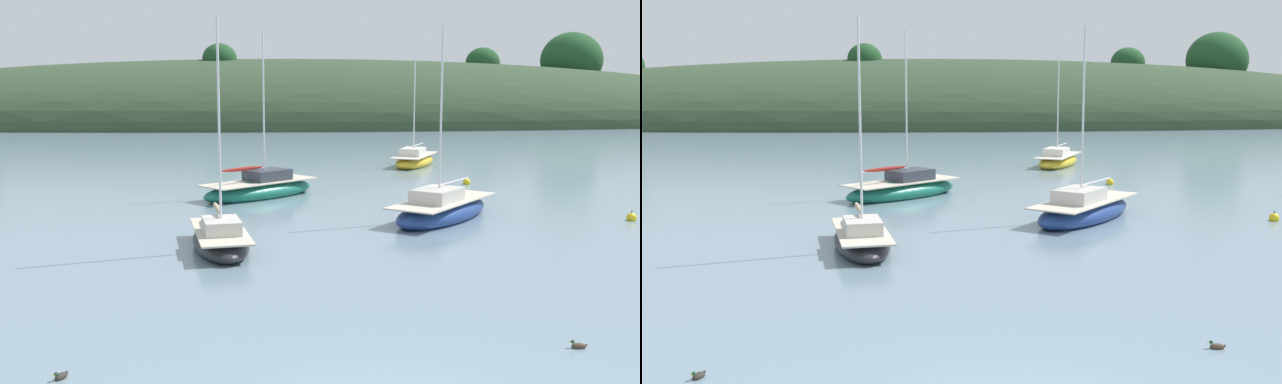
% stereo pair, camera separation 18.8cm
% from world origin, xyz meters
% --- Properties ---
extents(far_shoreline_hill, '(150.00, 36.00, 21.35)m').
position_xyz_m(far_shoreline_hill, '(0.14, 91.19, 0.09)').
color(far_shoreline_hill, '#2D422B').
rests_on(far_shoreline_hill, ground).
extents(sailboat_navy_dinghy, '(6.87, 6.44, 8.90)m').
position_xyz_m(sailboat_navy_dinghy, '(-2.78, 26.33, 0.43)').
color(sailboat_navy_dinghy, '#196B56').
rests_on(sailboat_navy_dinghy, ground).
extents(sailboat_blue_center, '(2.98, 6.09, 8.60)m').
position_xyz_m(sailboat_blue_center, '(-4.01, 14.16, 0.37)').
color(sailboat_blue_center, '#232328').
rests_on(sailboat_blue_center, ground).
extents(sailboat_grey_yawl, '(6.45, 7.29, 8.67)m').
position_xyz_m(sailboat_grey_yawl, '(5.38, 19.45, 0.43)').
color(sailboat_grey_yawl, navy).
rests_on(sailboat_grey_yawl, ground).
extents(sailboat_red_portside, '(4.71, 6.76, 7.98)m').
position_xyz_m(sailboat_red_portside, '(7.94, 39.94, 0.39)').
color(sailboat_red_portside, gold).
rests_on(sailboat_red_portside, ground).
extents(mooring_buoy_inner, '(0.44, 0.44, 0.54)m').
position_xyz_m(mooring_buoy_inner, '(13.70, 18.73, 0.12)').
color(mooring_buoy_inner, yellow).
rests_on(mooring_buoy_inner, ground).
extents(mooring_buoy_outer, '(0.44, 0.44, 0.54)m').
position_xyz_m(mooring_buoy_outer, '(9.30, 30.39, 0.12)').
color(mooring_buoy_outer, yellow).
rests_on(mooring_buoy_outer, ground).
extents(duck_lone_left, '(0.43, 0.20, 0.24)m').
position_xyz_m(duck_lone_left, '(5.04, 3.36, 0.05)').
color(duck_lone_left, '#473828').
rests_on(duck_lone_left, ground).
extents(duck_lone_right, '(0.30, 0.41, 0.24)m').
position_xyz_m(duck_lone_right, '(-6.51, 2.25, 0.05)').
color(duck_lone_right, '#2D2823').
rests_on(duck_lone_right, ground).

